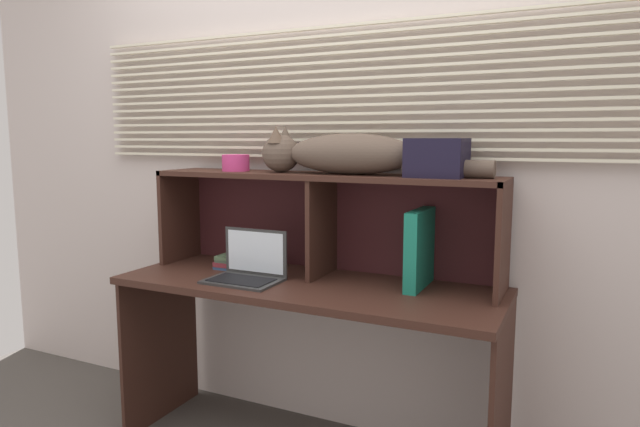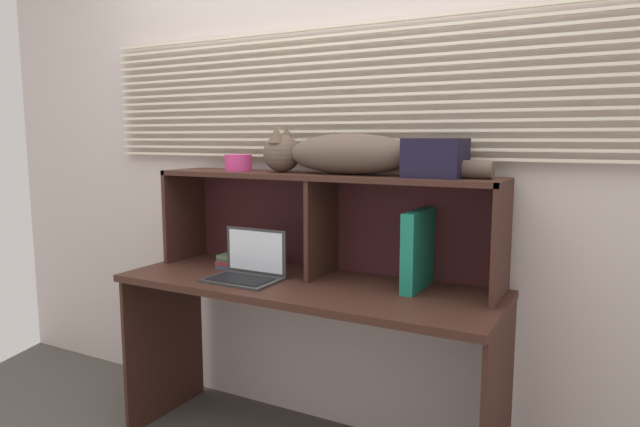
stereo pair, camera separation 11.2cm
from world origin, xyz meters
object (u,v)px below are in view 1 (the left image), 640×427
Objects in this scene: cat at (341,154)px; book_stack at (245,260)px; storage_box at (437,158)px; laptop at (247,270)px; small_basket at (236,163)px; binder_upright at (420,249)px.

cat reaches higher than book_stack.
book_stack is at bearing 179.83° from storage_box.
laptop is 0.51m from small_basket.
small_basket is 0.57× the size of storage_box.
cat is 0.40m from storage_box.
small_basket is at bearing 132.53° from laptop.
book_stack is 1.97× the size of small_basket.
laptop is 0.71m from binder_upright.
binder_upright reaches higher than laptop.
book_stack is 0.45m from small_basket.
book_stack is (-0.14, 0.20, -0.01)m from laptop.
laptop is at bearing -54.84° from book_stack.
binder_upright is 0.92m from small_basket.
cat is 0.52m from small_basket.
small_basket reaches higher than laptop.
book_stack is at bearing 179.69° from cat.
cat reaches higher than storage_box.
cat is 0.62m from laptop.
small_basket is at bearing 180.00° from binder_upright.
book_stack is 1.13× the size of storage_box.
storage_box is (0.88, -0.00, 0.48)m from book_stack.
cat reaches higher than binder_upright.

